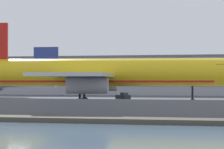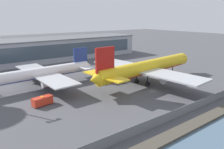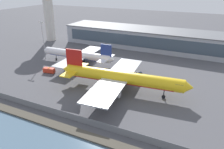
{
  "view_description": "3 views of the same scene",
  "coord_description": "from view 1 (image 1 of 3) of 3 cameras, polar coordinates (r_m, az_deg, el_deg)",
  "views": [
    {
      "loc": [
        20.76,
        -65.09,
        4.43
      ],
      "look_at": [
        7.14,
        8.55,
        5.35
      ],
      "focal_mm": 70.0,
      "sensor_mm": 36.0,
      "label": 1
    },
    {
      "loc": [
        -48.72,
        -43.74,
        22.52
      ],
      "look_at": [
        -3.47,
        16.54,
        2.42
      ],
      "focal_mm": 35.0,
      "sensor_mm": 36.0,
      "label": 2
    },
    {
      "loc": [
        33.68,
        -59.93,
        38.31
      ],
      "look_at": [
        -1.35,
        12.8,
        3.53
      ],
      "focal_mm": 35.0,
      "sensor_mm": 36.0,
      "label": 3
    }
  ],
  "objects": [
    {
      "name": "ground_plane",
      "position": [
        68.47,
        -7.22,
        -4.41
      ],
      "size": [
        500.0,
        500.0,
        0.0
      ],
      "primitive_type": "plane",
      "color": "#4C4C51"
    },
    {
      "name": "perimeter_fence",
      "position": [
        53.4,
        -12.46,
        -4.25
      ],
      "size": [
        280.0,
        0.1,
        2.23
      ],
      "color": "slate",
      "rests_on": "ground"
    },
    {
      "name": "cargo_jet_yellow",
      "position": [
        74.27,
        -2.13,
        0.13
      ],
      "size": [
        50.1,
        43.29,
        14.42
      ],
      "color": "yellow",
      "rests_on": "ground"
    },
    {
      "name": "terminal_building",
      "position": [
        136.67,
        -1.06,
        -0.15
      ],
      "size": [
        100.36,
        22.36,
        11.45
      ],
      "color": "#9EA3AD",
      "rests_on": "ground"
    },
    {
      "name": "baggage_tug",
      "position": [
        90.49,
        1.47,
        -3.0
      ],
      "size": [
        3.42,
        3.36,
        1.8
      ],
      "color": "#1E2328",
      "rests_on": "ground"
    }
  ]
}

